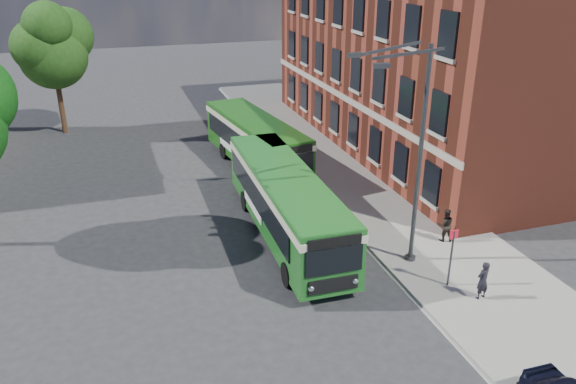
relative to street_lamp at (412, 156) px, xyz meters
name	(u,v)px	position (x,y,z in m)	size (l,w,h in m)	color
ground	(278,258)	(-4.84, 2.00, -4.79)	(120.00, 120.00, 0.00)	#28282B
pavement	(352,173)	(2.16, 10.00, -4.72)	(6.00, 48.00, 0.15)	gray
kerb_line	(303,180)	(-0.89, 10.00, -4.79)	(0.12, 48.00, 0.01)	beige
brick_office	(433,37)	(9.16, 14.00, 2.18)	(12.10, 26.00, 14.20)	maroon
street_lamp	(412,156)	(0.00, 0.00, 0.00)	(2.96, 2.38, 9.00)	#37393C
bus_stop_sign	(451,254)	(0.76, -2.20, -3.28)	(0.35, 0.08, 2.52)	#37393C
bus_front	(286,198)	(-3.84, 3.97, -2.96)	(2.80, 12.13, 3.02)	#1F6621
bus_rear	(256,138)	(-2.90, 12.82, -2.96)	(4.00, 10.65, 3.02)	#1B5614
pedestrian_a	(483,280)	(1.43, -3.34, -3.88)	(0.56, 0.36, 1.52)	black
pedestrian_b	(445,225)	(2.61, 1.01, -3.88)	(0.74, 0.58, 1.52)	black
tree_right	(52,45)	(-14.07, 23.84, 1.38)	(5.38, 5.12, 9.09)	#362413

